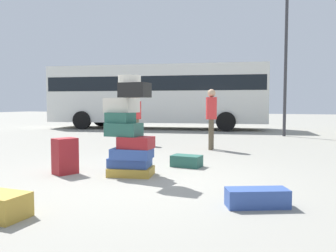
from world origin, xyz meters
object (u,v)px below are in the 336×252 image
at_px(suitcase_navy_foreground_near, 127,157).
at_px(suitcase_navy_left_side, 257,198).
at_px(person_tourist_with_camera, 211,114).
at_px(suitcase_teal_foreground_far, 187,161).
at_px(person_bearded_onlooker, 136,114).
at_px(suitcase_maroon_behind_tower, 65,156).
at_px(suitcase_tower, 129,135).
at_px(lamp_post, 286,34).
at_px(parked_bus, 157,93).

relative_size(suitcase_navy_foreground_near, suitcase_navy_left_side, 1.00).
bearing_deg(person_tourist_with_camera, suitcase_teal_foreground_far, -3.23).
bearing_deg(person_bearded_onlooker, suitcase_navy_left_side, 3.39).
relative_size(suitcase_maroon_behind_tower, person_bearded_onlooker, 0.41).
relative_size(suitcase_tower, suitcase_navy_foreground_near, 2.32).
bearing_deg(lamp_post, suitcase_teal_foreground_far, -101.80).
bearing_deg(suitcase_navy_foreground_near, suitcase_tower, -39.46).
bearing_deg(parked_bus, lamp_post, -28.36).
relative_size(person_bearded_onlooker, lamp_post, 0.26).
height_order(suitcase_tower, parked_bus, parked_bus).
xyz_separation_m(suitcase_navy_foreground_near, person_bearded_onlooker, (-1.27, 3.06, 0.82)).
xyz_separation_m(suitcase_navy_left_side, suitcase_teal_foreground_far, (-1.63, 2.25, 0.00)).
relative_size(suitcase_teal_foreground_far, person_bearded_onlooker, 0.37).
xyz_separation_m(suitcase_teal_foreground_far, person_tourist_with_camera, (-0.16, 2.71, 0.88)).
distance_m(suitcase_teal_foreground_far, lamp_post, 8.64).
bearing_deg(suitcase_maroon_behind_tower, suitcase_navy_left_side, 10.52).
xyz_separation_m(person_bearded_onlooker, lamp_post, (4.23, 4.47, 3.02)).
distance_m(suitcase_navy_left_side, lamp_post, 10.55).
relative_size(suitcase_navy_left_side, lamp_post, 0.12).
height_order(suitcase_navy_foreground_near, person_tourist_with_camera, person_tourist_with_camera).
xyz_separation_m(suitcase_navy_left_side, lamp_post, (-0.05, 9.83, 3.84)).
distance_m(suitcase_navy_left_side, person_tourist_with_camera, 5.34).
relative_size(suitcase_maroon_behind_tower, person_tourist_with_camera, 0.39).
distance_m(suitcase_maroon_behind_tower, person_bearded_onlooker, 4.68).
bearing_deg(parked_bus, suitcase_navy_foreground_near, -81.15).
relative_size(suitcase_tower, suitcase_maroon_behind_tower, 2.71).
distance_m(suitcase_teal_foreground_far, person_bearded_onlooker, 4.16).
bearing_deg(suitcase_navy_foreground_near, suitcase_maroon_behind_tower, -85.63).
xyz_separation_m(suitcase_maroon_behind_tower, lamp_post, (3.41, 9.04, 3.63)).
xyz_separation_m(suitcase_tower, suitcase_navy_left_side, (2.32, -1.08, -0.61)).
distance_m(suitcase_teal_foreground_far, parked_bus, 10.85).
bearing_deg(suitcase_tower, lamp_post, 75.48).
bearing_deg(suitcase_maroon_behind_tower, parked_bus, 127.96).
xyz_separation_m(suitcase_tower, lamp_post, (2.27, 8.75, 3.23)).
bearing_deg(lamp_post, suitcase_maroon_behind_tower, -110.66).
height_order(person_bearded_onlooker, lamp_post, lamp_post).
bearing_deg(person_tourist_with_camera, suitcase_navy_left_side, 13.27).
bearing_deg(lamp_post, person_tourist_with_camera, -109.65).
relative_size(suitcase_tower, suitcase_teal_foreground_far, 3.00).
bearing_deg(suitcase_teal_foreground_far, suitcase_navy_left_side, -50.12).
relative_size(suitcase_tower, parked_bus, 0.16).
relative_size(suitcase_navy_foreground_near, person_tourist_with_camera, 0.45).
xyz_separation_m(suitcase_navy_foreground_near, lamp_post, (2.96, 7.53, 3.84)).
bearing_deg(person_tourist_with_camera, person_bearded_onlooker, -105.57).
relative_size(suitcase_navy_foreground_near, person_bearded_onlooker, 0.48).
bearing_deg(lamp_post, suitcase_navy_left_side, -89.72).
xyz_separation_m(suitcase_navy_foreground_near, suitcase_teal_foreground_far, (1.38, -0.04, -0.00)).
bearing_deg(suitcase_maroon_behind_tower, suitcase_navy_foreground_near, 96.77).
height_order(suitcase_maroon_behind_tower, lamp_post, lamp_post).
xyz_separation_m(suitcase_tower, parked_bus, (-4.02, 10.80, 1.11)).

